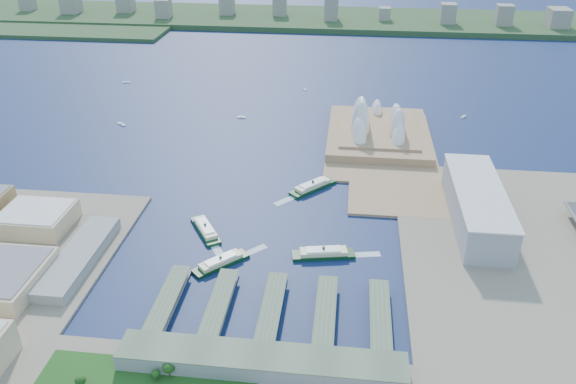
# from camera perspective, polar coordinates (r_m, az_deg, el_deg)

# --- Properties ---
(ground) EXTENTS (3000.00, 3000.00, 0.00)m
(ground) POSITION_cam_1_polar(r_m,az_deg,el_deg) (513.01, -2.01, -6.60)
(ground) COLOR #0D1C40
(ground) RESTS_ON ground
(east_land) EXTENTS (240.00, 500.00, 3.00)m
(east_land) POSITION_cam_1_polar(r_m,az_deg,el_deg) (499.68, 25.97, -10.98)
(east_land) COLOR gray
(east_land) RESTS_ON ground
(peninsula) EXTENTS (135.00, 220.00, 3.00)m
(peninsula) POSITION_cam_1_polar(r_m,az_deg,el_deg) (735.81, 9.33, 4.82)
(peninsula) COLOR #9D7A55
(peninsula) RESTS_ON ground
(far_shore) EXTENTS (2200.00, 260.00, 12.00)m
(far_shore) POSITION_cam_1_polar(r_m,az_deg,el_deg) (1423.73, 4.00, 17.12)
(far_shore) COLOR #2D4926
(far_shore) RESTS_ON ground
(opera_house) EXTENTS (134.00, 180.00, 58.00)m
(opera_house) POSITION_cam_1_polar(r_m,az_deg,el_deg) (742.47, 9.28, 7.60)
(opera_house) COLOR white
(opera_house) RESTS_ON peninsula
(toaster_building) EXTENTS (45.00, 155.00, 35.00)m
(toaster_building) POSITION_cam_1_polar(r_m,az_deg,el_deg) (579.68, 18.62, -1.32)
(toaster_building) COLOR gray
(toaster_building) RESTS_ON east_land
(ferry_wharves) EXTENTS (184.00, 90.00, 9.30)m
(ferry_wharves) POSITION_cam_1_polar(r_m,az_deg,el_deg) (450.16, -1.64, -11.78)
(ferry_wharves) COLOR #51614A
(ferry_wharves) RESTS_ON ground
(terminal_building) EXTENTS (200.00, 28.00, 12.00)m
(terminal_building) POSITION_cam_1_polar(r_m,az_deg,el_deg) (403.97, -2.74, -16.85)
(terminal_building) COLOR gray
(terminal_building) RESTS_ON south_land
(far_skyline) EXTENTS (1900.00, 140.00, 55.00)m
(far_skyline) POSITION_cam_1_polar(r_m,az_deg,el_deg) (1397.58, 4.00, 18.30)
(far_skyline) COLOR gray
(far_skyline) RESTS_ON far_shore
(ferry_a) EXTENTS (40.60, 53.26, 10.26)m
(ferry_a) POSITION_cam_1_polar(r_m,az_deg,el_deg) (549.78, -8.40, -3.60)
(ferry_a) COLOR #0D3417
(ferry_a) RESTS_ON ground
(ferry_b) EXTENTS (50.40, 52.11, 10.93)m
(ferry_b) POSITION_cam_1_polar(r_m,az_deg,el_deg) (619.28, 2.53, 0.74)
(ferry_b) COLOR #0D3417
(ferry_b) RESTS_ON ground
(ferry_c) EXTENTS (47.32, 47.16, 10.07)m
(ferry_c) POSITION_cam_1_polar(r_m,az_deg,el_deg) (503.20, -6.86, -6.92)
(ferry_c) COLOR #0D3417
(ferry_c) RESTS_ON ground
(ferry_d) EXTENTS (58.51, 24.81, 10.74)m
(ferry_d) POSITION_cam_1_polar(r_m,az_deg,el_deg) (511.29, 3.63, -6.05)
(ferry_d) COLOR #0D3417
(ferry_d) RESTS_ON ground
(boat_a) EXTENTS (15.18, 12.09, 3.03)m
(boat_a) POSITION_cam_1_polar(r_m,az_deg,el_deg) (822.95, -16.55, 6.64)
(boat_a) COLOR white
(boat_a) RESTS_ON ground
(boat_b) EXTENTS (11.20, 4.19, 3.00)m
(boat_b) POSITION_cam_1_polar(r_m,az_deg,el_deg) (816.15, -4.75, 7.59)
(boat_b) COLOR white
(boat_b) RESTS_ON ground
(boat_c) EXTENTS (9.37, 11.70, 2.65)m
(boat_c) POSITION_cam_1_polar(r_m,az_deg,el_deg) (854.74, 17.39, 7.33)
(boat_c) COLOR white
(boat_c) RESTS_ON ground
(boat_d) EXTENTS (15.07, 6.00, 2.48)m
(boat_d) POSITION_cam_1_polar(r_m,az_deg,el_deg) (1003.57, -16.10, 10.68)
(boat_d) COLOR white
(boat_d) RESTS_ON ground
(boat_e) EXTENTS (7.39, 9.73, 2.33)m
(boat_e) POSITION_cam_1_polar(r_m,az_deg,el_deg) (929.70, 1.72, 10.37)
(boat_e) COLOR white
(boat_e) RESTS_ON ground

